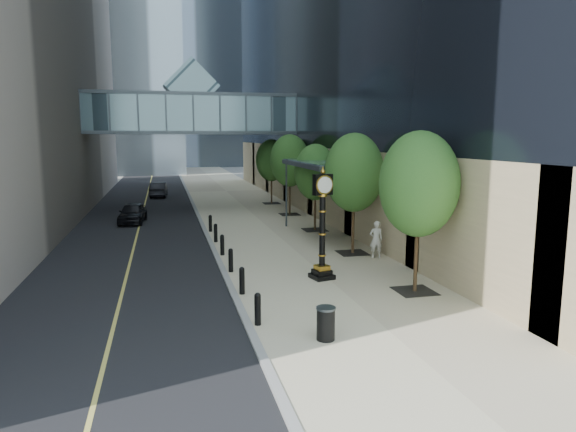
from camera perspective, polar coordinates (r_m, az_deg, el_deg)
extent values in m
plane|color=gray|center=(15.89, 7.16, -12.53)|extent=(320.00, 320.00, 0.00)
cube|color=black|center=(54.14, -15.34, 2.44)|extent=(8.00, 180.00, 0.02)
cube|color=beige|center=(54.48, -6.89, 2.75)|extent=(8.00, 180.00, 0.06)
cube|color=gray|center=(54.16, -11.10, 2.61)|extent=(0.25, 180.00, 0.07)
cube|color=#94ABBB|center=(136.45, -14.54, 19.89)|extent=(22.00, 22.00, 65.00)
cube|color=slate|center=(41.91, -10.63, 11.07)|extent=(17.00, 4.00, 3.00)
cube|color=#383F44|center=(41.87, -10.57, 9.09)|extent=(17.00, 4.20, 0.25)
cube|color=#383F44|center=(41.99, -10.69, 13.05)|extent=(17.00, 4.20, 0.25)
cube|color=slate|center=(42.05, -10.71, 13.93)|extent=(4.24, 3.00, 4.24)
cube|color=#383F44|center=(29.22, 4.01, 5.75)|extent=(3.00, 8.00, 0.25)
cube|color=slate|center=(29.21, 4.01, 6.04)|extent=(2.80, 7.80, 0.06)
cylinder|color=#383F44|center=(25.53, 3.69, 0.56)|extent=(0.12, 0.12, 4.20)
cylinder|color=#383F44|center=(32.61, -0.18, 2.39)|extent=(0.12, 0.12, 4.20)
cylinder|color=black|center=(15.94, -3.39, -10.46)|extent=(0.20, 0.20, 0.90)
cylinder|color=black|center=(18.95, -5.13, -7.32)|extent=(0.20, 0.20, 0.90)
cylinder|color=black|center=(22.01, -6.38, -5.04)|extent=(0.20, 0.20, 0.90)
cylinder|color=black|center=(25.11, -7.31, -3.32)|extent=(0.20, 0.20, 0.90)
cylinder|color=black|center=(28.23, -8.04, -1.98)|extent=(0.20, 0.20, 0.90)
cylinder|color=black|center=(31.37, -8.62, -0.90)|extent=(0.20, 0.20, 0.90)
cube|color=black|center=(19.88, 13.89, -8.09)|extent=(1.40, 1.40, 0.02)
cylinder|color=#44311D|center=(19.48, 14.06, -3.69)|extent=(0.14, 0.14, 3.15)
ellipsoid|color=#21561F|center=(19.11, 14.34, 3.45)|extent=(2.89, 2.89, 3.85)
cube|color=black|center=(25.61, 7.18, -4.09)|extent=(1.40, 1.40, 0.02)
cylinder|color=#44311D|center=(25.31, 7.24, -0.66)|extent=(0.14, 0.14, 3.13)
ellipsoid|color=#21561F|center=(25.02, 7.35, 4.81)|extent=(2.87, 2.87, 3.82)
cube|color=black|center=(31.64, 3.00, -1.54)|extent=(1.40, 1.40, 0.02)
cylinder|color=#44311D|center=(31.42, 3.02, 0.95)|extent=(0.14, 0.14, 2.80)
ellipsoid|color=#21561F|center=(31.19, 3.06, 4.89)|extent=(2.56, 2.56, 3.42)
cube|color=black|center=(37.83, 0.19, 0.19)|extent=(1.40, 1.40, 0.02)
cylinder|color=#44311D|center=(37.62, 0.19, 2.51)|extent=(0.14, 0.14, 3.11)
ellipsoid|color=#21561F|center=(37.43, 0.19, 6.17)|extent=(2.85, 2.85, 3.80)
cube|color=black|center=(44.10, -1.83, 1.43)|extent=(1.40, 1.40, 0.02)
cylinder|color=#44311D|center=(43.94, -1.84, 3.29)|extent=(0.14, 0.14, 2.90)
ellipsoid|color=#21561F|center=(43.78, -1.86, 6.21)|extent=(2.66, 2.66, 3.54)
cube|color=black|center=(21.01, 3.78, -6.69)|extent=(1.00, 1.00, 0.18)
cube|color=black|center=(20.96, 3.78, -6.21)|extent=(0.78, 0.78, 0.18)
cube|color=gold|center=(20.91, 3.79, -5.72)|extent=(0.61, 0.61, 0.18)
cylinder|color=black|center=(20.58, 3.83, -1.61)|extent=(0.24, 0.24, 2.86)
cube|color=black|center=(20.33, 3.89, 3.51)|extent=(0.83, 0.45, 0.83)
cylinder|color=white|center=(20.48, 3.75, 3.55)|extent=(0.64, 0.18, 0.65)
cylinder|color=white|center=(20.17, 4.02, 3.46)|extent=(0.64, 0.18, 0.65)
sphere|color=gold|center=(20.28, 3.90, 4.93)|extent=(0.18, 0.18, 0.18)
cylinder|color=black|center=(14.86, 4.22, -11.93)|extent=(0.64, 0.64, 0.90)
imported|color=beige|center=(24.61, 9.76, -2.58)|extent=(0.70, 0.51, 1.78)
imported|color=black|center=(35.92, -16.88, 0.34)|extent=(1.97, 4.07, 1.34)
imported|color=black|center=(50.78, -14.18, 2.88)|extent=(1.75, 4.31, 1.39)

